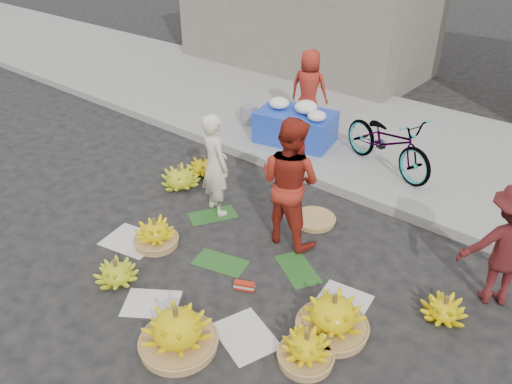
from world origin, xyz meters
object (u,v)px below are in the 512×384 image
Objects in this scene: flower_table at (296,125)px; banana_bunch_0 at (156,234)px; banana_bunch_4 at (333,316)px; vendor_cream at (215,165)px; bicycle at (388,141)px.

banana_bunch_0 is at bearing -96.65° from flower_table.
vendor_cream reaches higher than banana_bunch_4.
banana_bunch_0 is at bearing -176.36° from banana_bunch_4.
flower_table reaches higher than banana_bunch_0.
bicycle is (1.69, 0.07, 0.16)m from flower_table.
bicycle is at bearing 108.76° from banana_bunch_4.
banana_bunch_4 is 0.51× the size of flower_table.
vendor_cream reaches higher than banana_bunch_0.
banana_bunch_0 is 0.77× the size of banana_bunch_4.
banana_bunch_4 is 0.50× the size of vendor_cream.
flower_table is at bearing 130.61° from banana_bunch_4.
banana_bunch_0 is 3.50m from flower_table.
vendor_cream is at bearing -93.46° from flower_table.
flower_table is at bearing -65.04° from vendor_cream.
banana_bunch_4 is at bearing 3.64° from banana_bunch_0.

